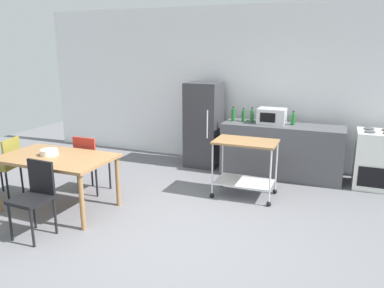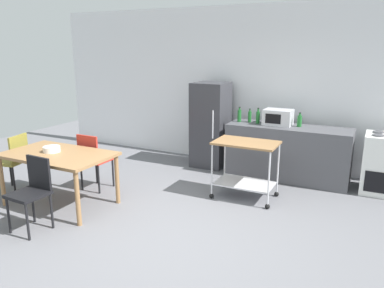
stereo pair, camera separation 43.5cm
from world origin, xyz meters
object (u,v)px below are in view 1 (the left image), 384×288
object	(u,v)px
kitchen_cart	(245,159)
microwave	(272,116)
chair_black	(35,194)
dining_table	(56,162)
bottle_soy_sauce	(293,119)
chair_olive	(6,163)
chair_red	(90,160)
bottle_sparkling_water	(243,116)
refrigerator	(204,125)
bottle_wine	(233,115)
fruit_bowl	(49,152)
stove_oven	(375,159)
bottle_soda	(252,116)

from	to	relation	value
kitchen_cart	microwave	bearing A→B (deg)	82.03
chair_black	kitchen_cart	size ratio (longest dim) A/B	0.98
dining_table	bottle_soy_sauce	xyz separation A→B (m)	(2.75, 2.56, 0.33)
chair_olive	kitchen_cart	bearing A→B (deg)	100.11
kitchen_cart	chair_red	bearing A→B (deg)	-161.40
dining_table	chair_black	distance (m)	0.76
bottle_soy_sauce	bottle_sparkling_water	bearing A→B (deg)	178.93
dining_table	chair_black	world-z (taller)	chair_black
chair_olive	refrigerator	bearing A→B (deg)	127.60
chair_black	chair_olive	xyz separation A→B (m)	(-1.28, 0.76, 0.00)
chair_black	microwave	distance (m)	3.90
refrigerator	bottle_wine	xyz separation A→B (m)	(0.58, -0.08, 0.23)
bottle_soy_sauce	kitchen_cart	bearing A→B (deg)	-113.63
chair_black	bottle_sparkling_water	bearing A→B (deg)	66.49
chair_red	fruit_bowl	distance (m)	0.71
chair_black	bottle_soy_sauce	bearing A→B (deg)	55.62
stove_oven	bottle_soda	distance (m)	2.06
bottle_wine	fruit_bowl	distance (m)	3.12
chair_olive	refrigerator	xyz separation A→B (m)	(2.15, 2.54, 0.26)
dining_table	chair_black	xyz separation A→B (m)	(0.28, -0.69, -0.15)
refrigerator	bottle_sparkling_water	distance (m)	0.78
chair_red	microwave	xyz separation A→B (m)	(2.35, 1.89, 0.51)
dining_table	bottle_wine	size ratio (longest dim) A/B	5.82
chair_olive	bottle_sparkling_water	distance (m)	3.86
bottle_soy_sauce	refrigerator	bearing A→B (deg)	178.41
stove_oven	microwave	xyz separation A→B (m)	(-1.65, 0.02, 0.58)
chair_olive	chair_red	bearing A→B (deg)	107.21
stove_oven	chair_black	bearing A→B (deg)	-139.56
chair_olive	bottle_soy_sauce	xyz separation A→B (m)	(3.75, 2.49, 0.48)
dining_table	stove_oven	distance (m)	4.77
chair_red	bottle_sparkling_water	world-z (taller)	bottle_sparkling_water
dining_table	bottle_wine	world-z (taller)	bottle_wine
dining_table	chair_red	bearing A→B (deg)	86.07
chair_olive	fruit_bowl	world-z (taller)	chair_olive
kitchen_cart	microwave	world-z (taller)	microwave
kitchen_cart	bottle_soy_sauce	distance (m)	1.34
dining_table	chair_red	size ratio (longest dim) A/B	1.69
bottle_soy_sauce	fruit_bowl	xyz separation A→B (m)	(-2.87, -2.54, -0.21)
chair_red	bottle_soda	xyz separation A→B (m)	(2.02, 1.87, 0.49)
microwave	chair_olive	bearing A→B (deg)	-143.94
microwave	refrigerator	bearing A→B (deg)	177.07
kitchen_cart	bottle_sparkling_water	distance (m)	1.30
bottle_soy_sauce	fruit_bowl	world-z (taller)	bottle_soy_sauce
bottle_sparkling_water	fruit_bowl	xyz separation A→B (m)	(-2.02, -2.56, -0.21)
stove_oven	kitchen_cart	bearing A→B (deg)	-148.00
bottle_sparkling_water	kitchen_cart	bearing A→B (deg)	-73.94
chair_black	stove_oven	world-z (taller)	stove_oven
chair_red	stove_oven	distance (m)	4.42
microwave	bottle_soy_sauce	xyz separation A→B (m)	(0.35, 0.02, -0.03)
dining_table	microwave	xyz separation A→B (m)	(2.40, 2.54, 0.36)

